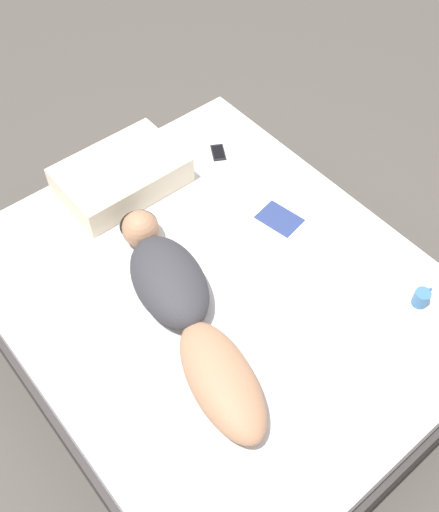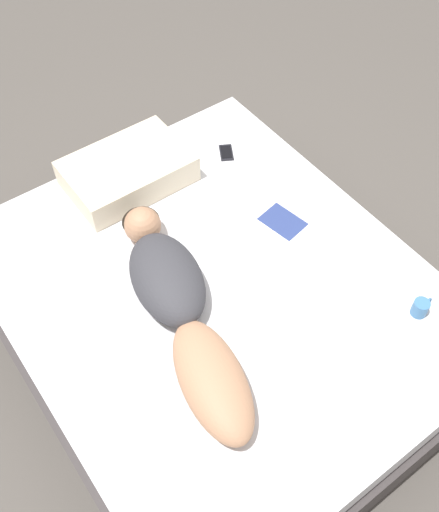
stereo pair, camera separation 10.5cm
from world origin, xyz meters
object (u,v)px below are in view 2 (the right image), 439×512
object	(u,v)px
person	(178,304)
cell_phone	(226,153)
open_magazine	(268,235)
coffee_mug	(421,307)

from	to	relation	value
person	cell_phone	bearing A→B (deg)	55.39
open_magazine	coffee_mug	bearing A→B (deg)	-81.09
person	cell_phone	distance (m)	1.12
person	open_magazine	world-z (taller)	person
open_magazine	person	bearing A→B (deg)	-178.61
open_magazine	coffee_mug	distance (m)	0.82
coffee_mug	cell_phone	size ratio (longest dim) A/B	0.75
open_magazine	cell_phone	bearing A→B (deg)	62.33
person	open_magazine	size ratio (longest dim) A/B	2.48
coffee_mug	open_magazine	bearing A→B (deg)	109.29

